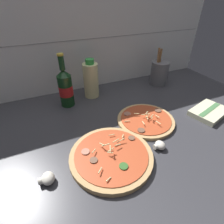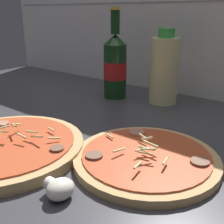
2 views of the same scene
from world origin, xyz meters
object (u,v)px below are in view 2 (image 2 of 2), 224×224
(pizza_near, at_px, (6,147))
(pizza_far, at_px, (146,158))
(beer_bottle, at_px, (115,65))
(mushroom_right, at_px, (59,188))
(oil_bottle, at_px, (164,70))

(pizza_near, bearing_deg, pizza_far, 29.78)
(pizza_near, distance_m, beer_bottle, 0.43)
(pizza_far, distance_m, beer_bottle, 0.41)
(mushroom_right, bearing_deg, oil_bottle, 101.58)
(pizza_far, xyz_separation_m, mushroom_right, (-0.04, -0.16, 0.01))
(beer_bottle, relative_size, mushroom_right, 5.89)
(pizza_far, relative_size, mushroom_right, 5.72)
(pizza_far, height_order, oil_bottle, oil_bottle)
(beer_bottle, bearing_deg, mushroom_right, -61.45)
(pizza_near, distance_m, pizza_far, 0.26)
(pizza_near, relative_size, oil_bottle, 1.40)
(oil_bottle, relative_size, mushroom_right, 4.68)
(pizza_far, relative_size, oil_bottle, 1.22)
(oil_bottle, bearing_deg, mushroom_right, -78.42)
(pizza_far, height_order, mushroom_right, pizza_far)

